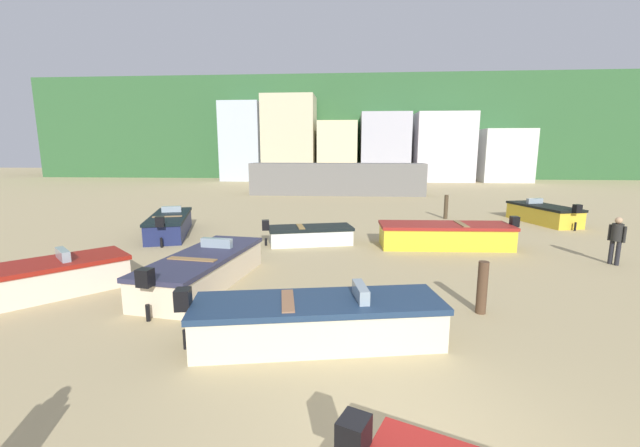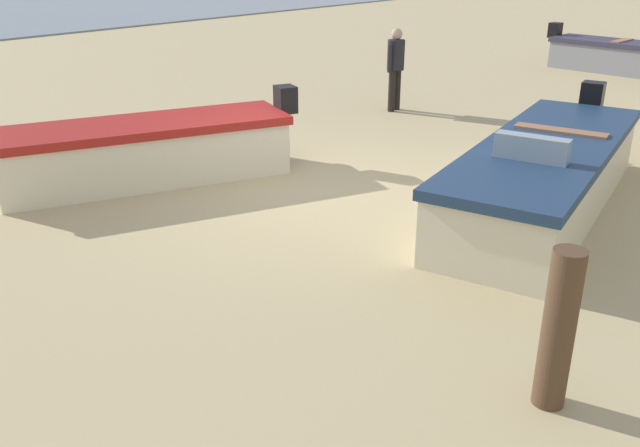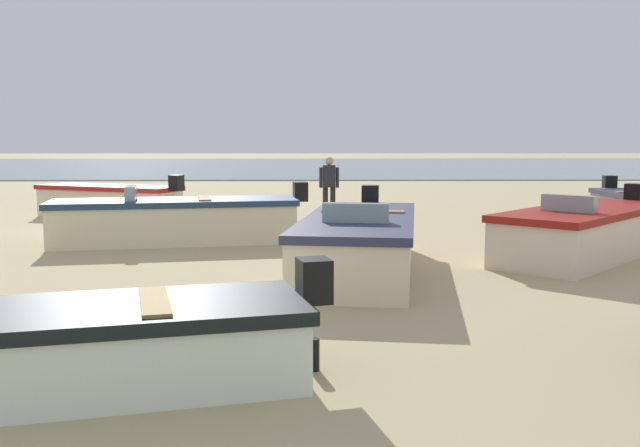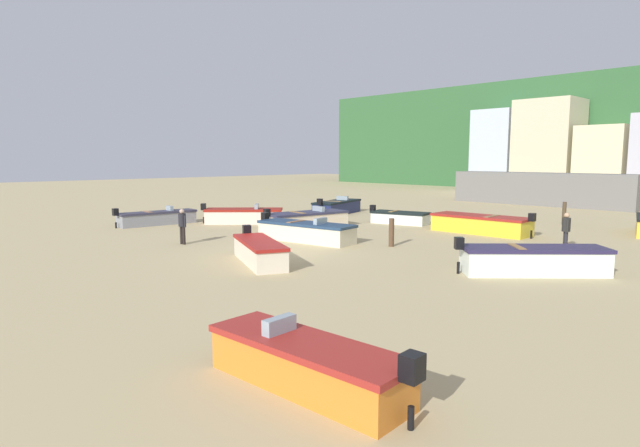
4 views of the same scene
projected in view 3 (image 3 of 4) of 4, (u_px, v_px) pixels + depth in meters
ground_plane at (138, 226)px, 17.39m from camera, size 160.00×160.00×0.00m
tidal_water at (253, 166)px, 53.12m from camera, size 80.00×36.00×0.06m
boat_cream_1 at (110, 201)px, 19.20m from camera, size 4.25×2.72×1.18m
boat_white_2 at (109, 346)px, 6.09m from camera, size 3.76×2.17×1.04m
boat_cream_3 at (586, 232)px, 12.78m from camera, size 4.28×4.45×1.21m
boat_cream_6 at (175, 221)px, 14.54m from camera, size 5.25×2.30×1.21m
boat_cream_10 at (360, 243)px, 11.38m from camera, size 2.38×5.20×1.22m
beach_walker_foreground at (329, 182)px, 19.13m from camera, size 0.53×0.36×1.62m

